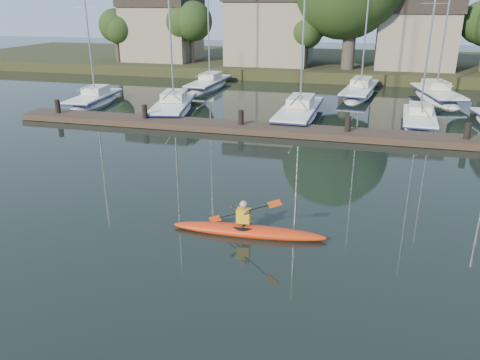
% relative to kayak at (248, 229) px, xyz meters
% --- Properties ---
extents(ground, '(160.00, 160.00, 0.00)m').
position_rel_kayak_xyz_m(ground, '(-0.45, -1.55, -0.19)').
color(ground, black).
rests_on(ground, ground).
extents(kayak, '(5.05, 0.94, 1.61)m').
position_rel_kayak_xyz_m(kayak, '(0.00, 0.00, 0.00)').
color(kayak, red).
rests_on(kayak, ground).
extents(dock, '(34.00, 2.00, 1.80)m').
position_rel_kayak_xyz_m(dock, '(-0.45, 12.45, 0.01)').
color(dock, '#423125').
rests_on(dock, ground).
extents(sailboat_0, '(2.67, 7.43, 11.55)m').
position_rel_kayak_xyz_m(sailboat_0, '(-15.89, 17.42, -0.38)').
color(sailboat_0, white).
rests_on(sailboat_0, ground).
extents(sailboat_1, '(3.92, 9.14, 14.53)m').
position_rel_kayak_xyz_m(sailboat_1, '(-9.22, 16.37, -0.39)').
color(sailboat_1, white).
rests_on(sailboat_1, ground).
extents(sailboat_2, '(2.51, 9.54, 15.69)m').
position_rel_kayak_xyz_m(sailboat_2, '(-0.68, 16.71, -0.39)').
color(sailboat_2, white).
rests_on(sailboat_2, ground).
extents(sailboat_3, '(2.43, 7.54, 11.97)m').
position_rel_kayak_xyz_m(sailboat_3, '(6.66, 16.82, -0.37)').
color(sailboat_3, white).
rests_on(sailboat_3, ground).
extents(sailboat_5, '(2.29, 8.77, 14.42)m').
position_rel_kayak_xyz_m(sailboat_5, '(-9.94, 26.27, -0.37)').
color(sailboat_5, white).
rests_on(sailboat_5, ground).
extents(sailboat_6, '(3.36, 10.24, 15.99)m').
position_rel_kayak_xyz_m(sailboat_6, '(2.96, 26.07, -0.38)').
color(sailboat_6, white).
rests_on(sailboat_6, ground).
extents(sailboat_7, '(3.90, 8.93, 13.96)m').
position_rel_kayak_xyz_m(sailboat_7, '(8.71, 25.53, -0.40)').
color(sailboat_7, white).
rests_on(sailboat_7, ground).
extents(shore, '(90.00, 25.25, 12.75)m').
position_rel_kayak_xyz_m(shore, '(1.17, 38.74, 3.03)').
color(shore, '#283219').
rests_on(shore, ground).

